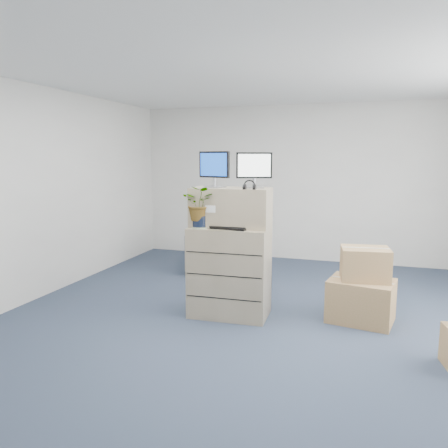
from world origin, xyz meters
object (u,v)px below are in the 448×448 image
at_px(potted_plant, 200,209).
at_px(office_chair, 213,250).
at_px(monitor_left, 214,167).
at_px(water_bottle, 241,216).
at_px(keyboard, 228,228).
at_px(monitor_right, 254,168).
at_px(filing_cabinet_lower, 230,271).

xyz_separation_m(potted_plant, office_chair, (-0.53, 1.94, -0.91)).
xyz_separation_m(monitor_left, water_bottle, (0.31, 0.03, -0.56)).
relative_size(monitor_left, water_bottle, 1.66).
relative_size(keyboard, potted_plant, 1.13).
relative_size(monitor_right, water_bottle, 1.61).
distance_m(monitor_left, potted_plant, 0.51).
height_order(filing_cabinet_lower, monitor_left, monitor_left).
xyz_separation_m(monitor_right, keyboard, (-0.25, -0.20, -0.67)).
bearing_deg(keyboard, office_chair, 121.99).
relative_size(keyboard, water_bottle, 1.88).
distance_m(filing_cabinet_lower, water_bottle, 0.67).
bearing_deg(monitor_left, keyboard, -13.55).
bearing_deg(potted_plant, water_bottle, 26.44).
bearing_deg(water_bottle, potted_plant, -153.56).
xyz_separation_m(filing_cabinet_lower, monitor_right, (0.26, 0.09, 1.21)).
distance_m(monitor_right, office_chair, 2.44).
bearing_deg(monitor_right, filing_cabinet_lower, 178.30).
distance_m(keyboard, office_chair, 2.19).
distance_m(monitor_left, water_bottle, 0.64).
height_order(monitor_left, water_bottle, monitor_left).
relative_size(filing_cabinet_lower, water_bottle, 4.22).
distance_m(monitor_left, office_chair, 2.32).
bearing_deg(monitor_left, office_chair, 129.14).
bearing_deg(water_bottle, monitor_right, 13.25).
relative_size(water_bottle, office_chair, 0.33).
bearing_deg(filing_cabinet_lower, keyboard, -85.54).
bearing_deg(monitor_right, water_bottle, 172.24).
bearing_deg(filing_cabinet_lower, potted_plant, -155.91).
bearing_deg(water_bottle, office_chair, 118.94).
distance_m(filing_cabinet_lower, potted_plant, 0.83).
xyz_separation_m(filing_cabinet_lower, water_bottle, (0.11, 0.06, 0.66)).
height_order(water_bottle, potted_plant, potted_plant).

